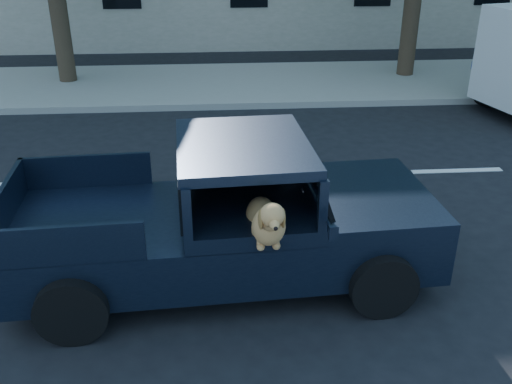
% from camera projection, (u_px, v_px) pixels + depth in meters
% --- Properties ---
extents(ground, '(120.00, 120.00, 0.00)m').
position_uv_depth(ground, '(237.00, 298.00, 6.65)').
color(ground, black).
rests_on(ground, ground).
extents(far_sidewalk, '(60.00, 4.00, 0.15)m').
position_uv_depth(far_sidewalk, '(222.00, 84.00, 14.88)').
color(far_sidewalk, gray).
rests_on(far_sidewalk, ground).
extents(lane_stripes, '(21.60, 0.14, 0.01)m').
position_uv_depth(lane_stripes, '(344.00, 174.00, 9.83)').
color(lane_stripes, silver).
rests_on(lane_stripes, ground).
extents(pickup_truck, '(5.01, 2.60, 1.75)m').
position_uv_depth(pickup_truck, '(218.00, 236.00, 6.76)').
color(pickup_truck, black).
rests_on(pickup_truck, ground).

